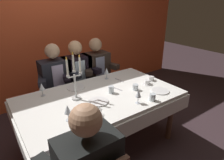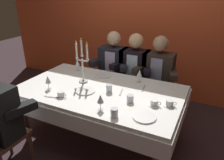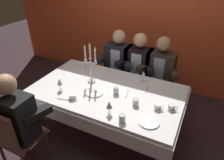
% 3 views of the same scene
% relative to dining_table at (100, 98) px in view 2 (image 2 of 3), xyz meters
% --- Properties ---
extents(ground_plane, '(12.00, 12.00, 0.00)m').
position_rel_dining_table_xyz_m(ground_plane, '(0.00, 0.00, -0.62)').
color(ground_plane, '#38292D').
extents(back_wall, '(6.00, 0.12, 2.70)m').
position_rel_dining_table_xyz_m(back_wall, '(0.00, 1.66, 0.73)').
color(back_wall, '#E3552D').
rests_on(back_wall, ground_plane).
extents(dining_table, '(1.94, 1.14, 0.74)m').
position_rel_dining_table_xyz_m(dining_table, '(0.00, 0.00, 0.00)').
color(dining_table, white).
rests_on(dining_table, ground_plane).
extents(candelabra, '(0.19, 0.11, 0.56)m').
position_rel_dining_table_xyz_m(candelabra, '(-0.28, 0.09, 0.34)').
color(candelabra, silver).
rests_on(candelabra, dining_table).
extents(dinner_plate_0, '(0.22, 0.22, 0.01)m').
position_rel_dining_table_xyz_m(dinner_plate_0, '(0.67, -0.34, 0.13)').
color(dinner_plate_0, white).
rests_on(dinner_plate_0, dining_table).
extents(dinner_plate_1, '(0.23, 0.23, 0.01)m').
position_rel_dining_table_xyz_m(dinner_plate_1, '(-0.15, 0.36, 0.13)').
color(dinner_plate_1, white).
rests_on(dinner_plate_1, dining_table).
extents(dinner_plate_2, '(0.23, 0.23, 0.01)m').
position_rel_dining_table_xyz_m(dinner_plate_2, '(-0.11, -0.13, 0.13)').
color(dinner_plate_2, white).
rests_on(dinner_plate_2, dining_table).
extents(wine_glass_0, '(0.07, 0.07, 0.16)m').
position_rel_dining_table_xyz_m(wine_glass_0, '(-0.57, 0.39, 0.23)').
color(wine_glass_0, silver).
rests_on(wine_glass_0, dining_table).
extents(wine_glass_1, '(0.07, 0.07, 0.16)m').
position_rel_dining_table_xyz_m(wine_glass_1, '(0.24, -0.40, 0.24)').
color(wine_glass_1, silver).
rests_on(wine_glass_1, dining_table).
extents(wine_glass_2, '(0.07, 0.07, 0.16)m').
position_rel_dining_table_xyz_m(wine_glass_2, '(-0.53, -0.27, 0.23)').
color(wine_glass_2, silver).
rests_on(wine_glass_2, dining_table).
extents(wine_glass_3, '(0.07, 0.07, 0.16)m').
position_rel_dining_table_xyz_m(wine_glass_3, '(0.35, 0.39, 0.23)').
color(wine_glass_3, silver).
rests_on(wine_glass_3, dining_table).
extents(water_tumbler_0, '(0.07, 0.07, 0.08)m').
position_rel_dining_table_xyz_m(water_tumbler_0, '(0.41, -0.45, 0.16)').
color(water_tumbler_0, silver).
rests_on(water_tumbler_0, dining_table).
extents(water_tumbler_1, '(0.07, 0.07, 0.09)m').
position_rel_dining_table_xyz_m(water_tumbler_1, '(0.14, -0.02, 0.16)').
color(water_tumbler_1, silver).
rests_on(water_tumbler_1, dining_table).
extents(water_tumbler_2, '(0.07, 0.07, 0.08)m').
position_rel_dining_table_xyz_m(water_tumbler_2, '(0.44, -0.13, 0.16)').
color(water_tumbler_2, silver).
rests_on(water_tumbler_2, dining_table).
extents(coffee_cup_0, '(0.13, 0.12, 0.06)m').
position_rel_dining_table_xyz_m(coffee_cup_0, '(0.83, -0.03, 0.15)').
color(coffee_cup_0, white).
rests_on(coffee_cup_0, dining_table).
extents(coffee_cup_1, '(0.13, 0.12, 0.06)m').
position_rel_dining_table_xyz_m(coffee_cup_1, '(-0.28, -0.36, 0.15)').
color(coffee_cup_1, white).
rests_on(coffee_cup_1, dining_table).
extents(coffee_cup_2, '(0.13, 0.12, 0.06)m').
position_rel_dining_table_xyz_m(coffee_cup_2, '(0.69, -0.09, 0.15)').
color(coffee_cup_2, white).
rests_on(coffee_cup_2, dining_table).
extents(spoon_0, '(0.17, 0.05, 0.01)m').
position_rel_dining_table_xyz_m(spoon_0, '(-0.36, -0.42, 0.12)').
color(spoon_0, '#B7B7BC').
rests_on(spoon_0, dining_table).
extents(fork_1, '(0.04, 0.17, 0.01)m').
position_rel_dining_table_xyz_m(fork_1, '(0.46, 0.24, 0.12)').
color(fork_1, '#B7B7BC').
rests_on(fork_1, dining_table).
extents(spoon_2, '(0.06, 0.17, 0.01)m').
position_rel_dining_table_xyz_m(spoon_2, '(0.27, 0.03, 0.12)').
color(spoon_2, '#B7B7BC').
rests_on(spoon_2, dining_table).
extents(seated_diner_1, '(0.63, 0.48, 1.24)m').
position_rel_dining_table_xyz_m(seated_diner_1, '(-0.24, 0.89, 0.11)').
color(seated_diner_1, brown).
rests_on(seated_diner_1, ground_plane).
extents(seated_diner_2, '(0.63, 0.48, 1.24)m').
position_rel_dining_table_xyz_m(seated_diner_2, '(0.11, 0.89, 0.11)').
color(seated_diner_2, brown).
rests_on(seated_diner_2, ground_plane).
extents(seated_diner_3, '(0.63, 0.48, 1.24)m').
position_rel_dining_table_xyz_m(seated_diner_3, '(0.47, 0.89, 0.11)').
color(seated_diner_3, brown).
rests_on(seated_diner_3, ground_plane).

